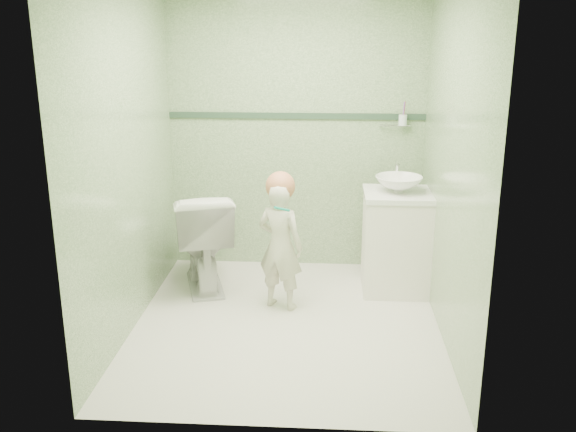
{
  "coord_description": "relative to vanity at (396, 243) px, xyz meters",
  "views": [
    {
      "loc": [
        0.28,
        -4.24,
        2.11
      ],
      "look_at": [
        0.0,
        0.15,
        0.78
      ],
      "focal_mm": 39.91,
      "sensor_mm": 36.0,
      "label": 1
    }
  ],
  "objects": [
    {
      "name": "hair_cap",
      "position": [
        -0.91,
        -0.37,
        0.56
      ],
      "size": [
        0.22,
        0.22,
        0.22
      ],
      "primitive_type": "sphere",
      "color": "#C0744F",
      "rests_on": "toddler"
    },
    {
      "name": "trim_stripe",
      "position": [
        -0.84,
        0.54,
        0.95
      ],
      "size": [
        2.2,
        0.02,
        0.05
      ],
      "primitive_type": "cube",
      "color": "#2A4332",
      "rests_on": "room_shell"
    },
    {
      "name": "room_shell",
      "position": [
        -0.84,
        -0.7,
        0.8
      ],
      "size": [
        2.5,
        2.54,
        2.4
      ],
      "color": "gray",
      "rests_on": "ground"
    },
    {
      "name": "vanity",
      "position": [
        0.0,
        0.0,
        0.0
      ],
      "size": [
        0.52,
        0.5,
        0.8
      ],
      "primitive_type": "cube",
      "color": "white",
      "rests_on": "ground"
    },
    {
      "name": "ground",
      "position": [
        -0.84,
        -0.7,
        -0.4
      ],
      "size": [
        2.5,
        2.5,
        0.0
      ],
      "primitive_type": "plane",
      "color": "silver",
      "rests_on": "ground"
    },
    {
      "name": "basin",
      "position": [
        0.0,
        0.0,
        0.49
      ],
      "size": [
        0.37,
        0.37,
        0.13
      ],
      "primitive_type": "imported",
      "color": "white",
      "rests_on": "counter"
    },
    {
      "name": "toilet",
      "position": [
        -1.58,
        -0.03,
        0.01
      ],
      "size": [
        0.67,
        0.91,
        0.83
      ],
      "primitive_type": "imported",
      "rotation": [
        0.0,
        0.0,
        3.43
      ],
      "color": "white",
      "rests_on": "ground"
    },
    {
      "name": "teal_toothbrush",
      "position": [
        -0.89,
        -0.54,
        0.44
      ],
      "size": [
        0.11,
        0.14,
        0.08
      ],
      "color": "#109A87",
      "rests_on": "toddler"
    },
    {
      "name": "cup_holder",
      "position": [
        0.05,
        0.48,
        0.93
      ],
      "size": [
        0.26,
        0.07,
        0.21
      ],
      "color": "silver",
      "rests_on": "room_shell"
    },
    {
      "name": "toddler",
      "position": [
        -0.91,
        -0.4,
        0.1
      ],
      "size": [
        0.42,
        0.36,
        0.99
      ],
      "primitive_type": "imported",
      "rotation": [
        0.0,
        0.0,
        2.75
      ],
      "color": "beige",
      "rests_on": "ground"
    },
    {
      "name": "counter",
      "position": [
        0.0,
        0.0,
        0.41
      ],
      "size": [
        0.54,
        0.52,
        0.04
      ],
      "primitive_type": "cube",
      "color": "white",
      "rests_on": "vanity"
    },
    {
      "name": "faucet",
      "position": [
        0.0,
        0.19,
        0.57
      ],
      "size": [
        0.03,
        0.13,
        0.18
      ],
      "color": "silver",
      "rests_on": "counter"
    }
  ]
}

